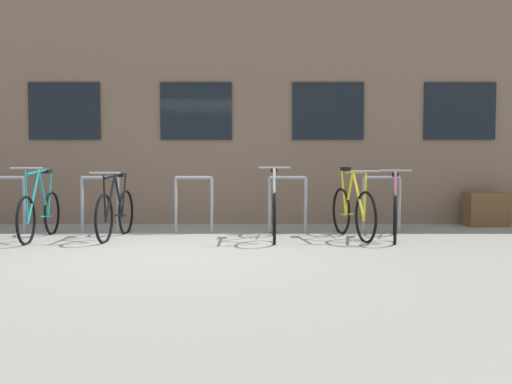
{
  "coord_description": "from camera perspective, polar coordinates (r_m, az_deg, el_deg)",
  "views": [
    {
      "loc": [
        1.09,
        -6.69,
        1.11
      ],
      "look_at": [
        1.12,
        1.6,
        0.67
      ],
      "focal_mm": 37.87,
      "sensor_mm": 36.0,
      "label": 1
    }
  ],
  "objects": [
    {
      "name": "bicycle_yellow",
      "position": [
        8.23,
        9.99,
        -1.96
      ],
      "size": [
        0.49,
        1.72,
        1.08
      ],
      "color": "black",
      "rests_on": "ground"
    },
    {
      "name": "bicycle_teal",
      "position": [
        8.57,
        -22.04,
        -2.04
      ],
      "size": [
        0.44,
        1.79,
        1.08
      ],
      "color": "black",
      "rests_on": "ground"
    },
    {
      "name": "storefront_building",
      "position": [
        13.33,
        -4.95,
        9.8
      ],
      "size": [
        28.0,
        6.64,
        5.37
      ],
      "color": "#7A604C",
      "rests_on": "ground"
    },
    {
      "name": "bicycle_white",
      "position": [
        7.98,
        1.74,
        -2.1
      ],
      "size": [
        0.44,
        1.74,
        1.09
      ],
      "color": "black",
      "rests_on": "ground"
    },
    {
      "name": "bike_rack",
      "position": [
        8.67,
        -6.78,
        -0.7
      ],
      "size": [
        6.62,
        0.05,
        0.91
      ],
      "color": "gray",
      "rests_on": "ground"
    },
    {
      "name": "planter_box",
      "position": [
        10.41,
        22.93,
        -1.68
      ],
      "size": [
        0.7,
        0.44,
        0.6
      ],
      "primitive_type": "cube",
      "color": "brown",
      "rests_on": "ground"
    },
    {
      "name": "ground_plane",
      "position": [
        6.87,
        -9.37,
        -6.33
      ],
      "size": [
        42.0,
        42.0,
        0.0
      ],
      "primitive_type": "plane",
      "color": "gray"
    },
    {
      "name": "bicycle_black",
      "position": [
        8.33,
        -14.78,
        -2.07
      ],
      "size": [
        0.44,
        1.72,
        1.01
      ],
      "color": "black",
      "rests_on": "ground"
    },
    {
      "name": "bicycle_pink",
      "position": [
        8.29,
        14.27,
        -2.11
      ],
      "size": [
        0.57,
        1.75,
        1.05
      ],
      "color": "black",
      "rests_on": "ground"
    }
  ]
}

